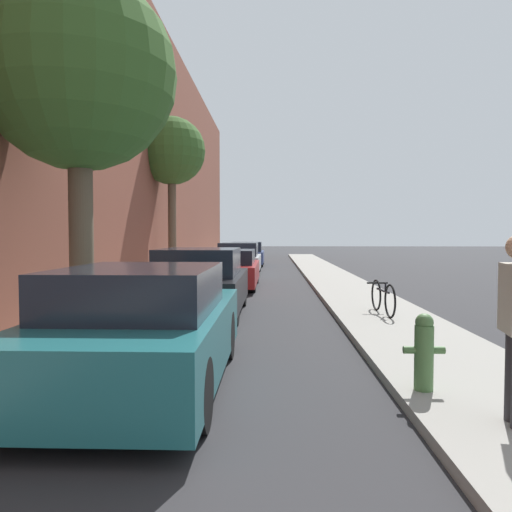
# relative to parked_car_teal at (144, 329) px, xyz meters

# --- Properties ---
(ground_plane) EXTENTS (120.00, 120.00, 0.00)m
(ground_plane) POSITION_rel_parked_car_teal_xyz_m (0.85, 9.70, -0.66)
(ground_plane) COLOR #28282B
(sidewalk_left) EXTENTS (2.00, 52.00, 0.12)m
(sidewalk_left) POSITION_rel_parked_car_teal_xyz_m (-2.05, 9.70, -0.60)
(sidewalk_left) COLOR gray
(sidewalk_left) RESTS_ON ground
(sidewalk_right) EXTENTS (2.00, 52.00, 0.12)m
(sidewalk_right) POSITION_rel_parked_car_teal_xyz_m (3.75, 9.70, -0.60)
(sidewalk_right) COLOR gray
(sidewalk_right) RESTS_ON ground
(building_facade_left) EXTENTS (0.70, 52.00, 10.42)m
(building_facade_left) POSITION_rel_parked_car_teal_xyz_m (-3.40, 9.70, 4.55)
(building_facade_left) COLOR brown
(building_facade_left) RESTS_ON ground
(parked_car_teal) EXTENTS (1.82, 4.09, 1.38)m
(parked_car_teal) POSITION_rel_parked_car_teal_xyz_m (0.00, 0.00, 0.00)
(parked_car_teal) COLOR black
(parked_car_teal) RESTS_ON ground
(parked_car_black) EXTENTS (1.83, 4.16, 1.44)m
(parked_car_black) POSITION_rel_parked_car_teal_xyz_m (-0.11, 5.04, 0.03)
(parked_car_black) COLOR black
(parked_car_black) RESTS_ON ground
(parked_car_red) EXTENTS (1.92, 4.50, 1.25)m
(parked_car_red) POSITION_rel_parked_car_teal_xyz_m (-0.01, 10.53, -0.05)
(parked_car_red) COLOR black
(parked_car_red) RESTS_ON ground
(parked_car_silver) EXTENTS (1.84, 4.69, 1.39)m
(parked_car_silver) POSITION_rel_parked_car_teal_xyz_m (-0.05, 16.13, -0.01)
(parked_car_silver) COLOR black
(parked_car_silver) RESTS_ON ground
(parked_car_navy) EXTENTS (1.85, 3.96, 1.34)m
(parked_car_navy) POSITION_rel_parked_car_teal_xyz_m (-0.00, 22.01, -0.03)
(parked_car_navy) COLOR black
(parked_car_navy) RESTS_ON ground
(street_tree_near) EXTENTS (3.14, 3.14, 5.79)m
(street_tree_near) POSITION_rel_parked_car_teal_xyz_m (-1.66, 2.40, 3.64)
(street_tree_near) COLOR brown
(street_tree_near) RESTS_ON sidewalk_left
(street_tree_far) EXTENTS (2.58, 2.58, 6.12)m
(street_tree_far) POSITION_rel_parked_car_teal_xyz_m (-2.42, 13.18, 4.23)
(street_tree_far) COLOR brown
(street_tree_far) RESTS_ON sidewalk_left
(fire_hydrant) EXTENTS (0.42, 0.20, 0.80)m
(fire_hydrant) POSITION_rel_parked_car_teal_xyz_m (3.03, -0.37, -0.13)
(fire_hydrant) COLOR #47703D
(fire_hydrant) RESTS_ON sidewalk_right
(bicycle) EXTENTS (0.44, 1.63, 0.67)m
(bicycle) POSITION_rel_parked_car_teal_xyz_m (3.70, 4.51, -0.20)
(bicycle) COLOR black
(bicycle) RESTS_ON sidewalk_right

